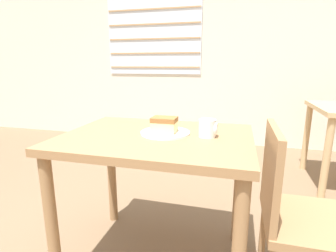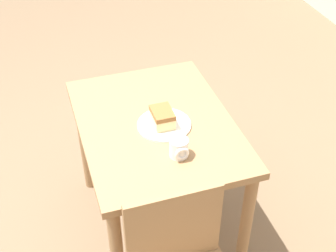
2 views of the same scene
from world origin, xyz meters
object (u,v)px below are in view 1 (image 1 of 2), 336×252
(dining_table_near, at_px, (157,156))
(plate, at_px, (165,133))
(coffee_mug, at_px, (208,128))
(cake_slice, at_px, (164,125))
(chair_near_window, at_px, (299,212))

(dining_table_near, distance_m, plate, 0.14)
(plate, height_order, coffee_mug, coffee_mug)
(cake_slice, xyz_separation_m, coffee_mug, (0.23, 0.01, -0.01))
(dining_table_near, bearing_deg, cake_slice, 33.44)
(dining_table_near, relative_size, coffee_mug, 10.51)
(chair_near_window, bearing_deg, dining_table_near, 82.26)
(dining_table_near, height_order, coffee_mug, coffee_mug)
(dining_table_near, relative_size, plate, 3.75)
(plate, distance_m, coffee_mug, 0.23)
(dining_table_near, xyz_separation_m, coffee_mug, (0.27, 0.03, 0.17))
(chair_near_window, distance_m, plate, 0.74)
(plate, xyz_separation_m, cake_slice, (-0.00, -0.01, 0.05))
(plate, xyz_separation_m, coffee_mug, (0.23, -0.00, 0.04))
(dining_table_near, distance_m, cake_slice, 0.18)
(chair_near_window, relative_size, plate, 3.30)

